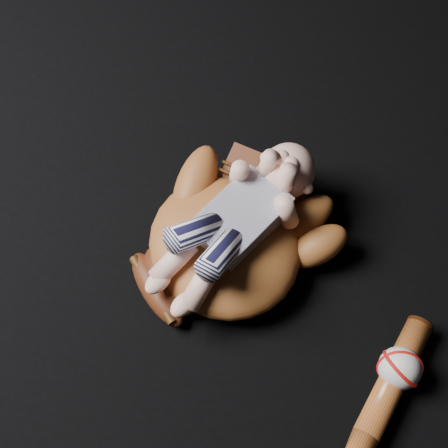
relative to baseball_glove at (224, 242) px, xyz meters
name	(u,v)px	position (x,y,z in m)	size (l,w,h in m)	color
baseball_glove	(224,242)	(0.00, 0.00, 0.00)	(0.36, 0.41, 0.13)	brown
newborn_baby	(229,225)	(0.00, 0.01, 0.06)	(0.17, 0.37, 0.15)	#EBAC97
baseball	(400,368)	(0.36, 0.00, -0.03)	(0.07, 0.07, 0.07)	silver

